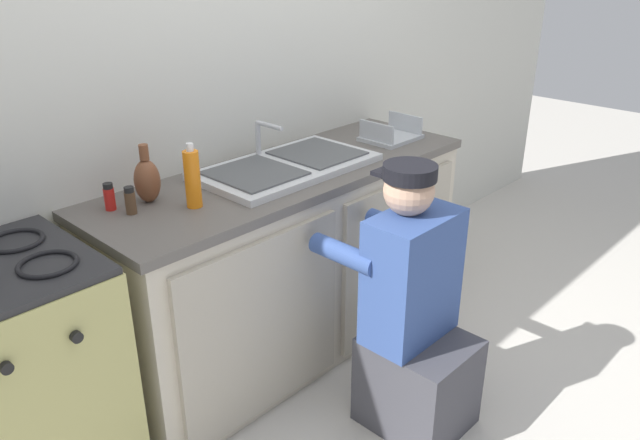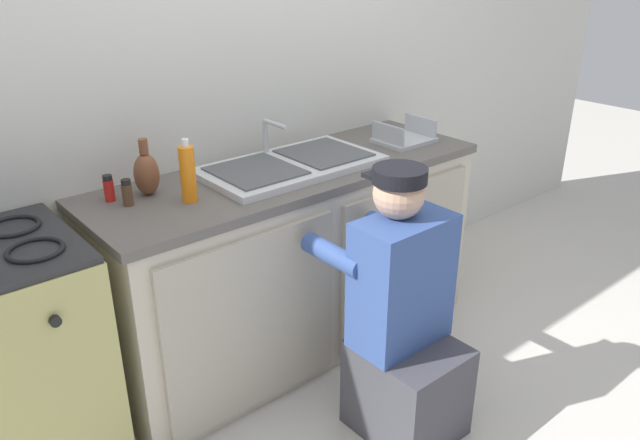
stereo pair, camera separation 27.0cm
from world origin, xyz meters
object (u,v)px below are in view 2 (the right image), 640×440
object	(u,v)px
sink_double_basin	(291,164)
spice_bottle_red	(109,188)
plumber_person	(403,329)
stove_range	(10,365)
dish_rack_tray	(404,137)
spice_bottle_pepper	(127,193)
vase_decorative	(146,173)
soap_bottle_orange	(188,174)

from	to	relation	value
sink_double_basin	spice_bottle_red	xyz separation A→B (m)	(-0.77, 0.15, 0.03)
sink_double_basin	plumber_person	distance (m)	0.88
stove_range	sink_double_basin	bearing A→B (deg)	0.10
dish_rack_tray	spice_bottle_pepper	xyz separation A→B (m)	(-1.42, 0.11, 0.03)
vase_decorative	stove_range	bearing A→B (deg)	-169.50
stove_range	dish_rack_tray	xyz separation A→B (m)	(1.95, -0.05, 0.47)
vase_decorative	spice_bottle_red	distance (m)	0.15
plumber_person	stove_range	bearing A→B (deg)	149.14
spice_bottle_pepper	spice_bottle_red	bearing A→B (deg)	111.05
vase_decorative	spice_bottle_red	bearing A→B (deg)	166.09
vase_decorative	dish_rack_tray	world-z (taller)	vase_decorative
soap_bottle_orange	spice_bottle_pepper	world-z (taller)	soap_bottle_orange
plumber_person	spice_bottle_pepper	xyz separation A→B (m)	(-0.70, 0.80, 0.50)
stove_range	spice_bottle_red	bearing A→B (deg)	17.24
plumber_person	sink_double_basin	bearing A→B (deg)	87.55
soap_bottle_orange	dish_rack_tray	distance (m)	1.22
dish_rack_tray	soap_bottle_orange	bearing A→B (deg)	-179.95
soap_bottle_orange	spice_bottle_red	bearing A→B (deg)	139.36
vase_decorative	soap_bottle_orange	world-z (taller)	soap_bottle_orange
sink_double_basin	stove_range	bearing A→B (deg)	-179.90
plumber_person	vase_decorative	size ratio (longest dim) A/B	4.80
vase_decorative	spice_bottle_pepper	xyz separation A→B (m)	(-0.11, -0.05, -0.04)
plumber_person	spice_bottle_red	world-z (taller)	plumber_person
stove_range	spice_bottle_pepper	bearing A→B (deg)	7.00
soap_bottle_orange	spice_bottle_pepper	xyz separation A→B (m)	(-0.20, 0.11, -0.06)
stove_range	spice_bottle_red	size ratio (longest dim) A/B	8.87
vase_decorative	spice_bottle_pepper	size ratio (longest dim) A/B	2.19
stove_range	vase_decorative	xyz separation A→B (m)	(0.64, 0.12, 0.54)
plumber_person	dish_rack_tray	world-z (taller)	plumber_person
stove_range	spice_bottle_pepper	xyz separation A→B (m)	(0.53, 0.07, 0.50)
sink_double_basin	stove_range	distance (m)	1.35
sink_double_basin	spice_bottle_red	world-z (taller)	sink_double_basin
spice_bottle_pepper	vase_decorative	bearing A→B (deg)	26.13
stove_range	vase_decorative	bearing A→B (deg)	10.50
soap_bottle_orange	vase_decorative	bearing A→B (deg)	118.90
vase_decorative	dish_rack_tray	size ratio (longest dim) A/B	0.82
vase_decorative	soap_bottle_orange	distance (m)	0.19
spice_bottle_red	stove_range	bearing A→B (deg)	-162.76
stove_range	plumber_person	world-z (taller)	plumber_person
sink_double_basin	vase_decorative	distance (m)	0.64
sink_double_basin	dish_rack_tray	xyz separation A→B (m)	(0.68, -0.05, 0.01)
spice_bottle_red	dish_rack_tray	bearing A→B (deg)	-7.92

